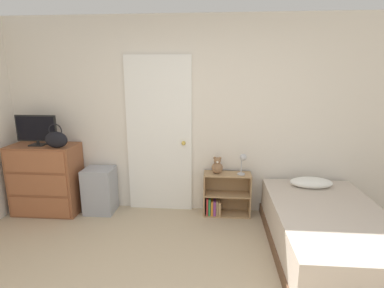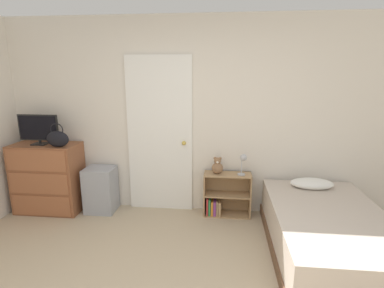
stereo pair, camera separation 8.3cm
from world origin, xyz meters
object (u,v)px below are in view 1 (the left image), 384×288
(handbag, at_px, (56,139))
(teddy_bear, at_px, (217,166))
(desk_lamp, at_px, (243,160))
(tv, at_px, (36,130))
(bookshelf, at_px, (223,197))
(dresser, at_px, (47,179))
(storage_bin, at_px, (100,190))
(bed, at_px, (328,232))

(handbag, relative_size, teddy_bear, 1.38)
(handbag, distance_m, teddy_bear, 2.05)
(handbag, xyz_separation_m, desk_lamp, (2.33, 0.19, -0.27))
(tv, height_order, bookshelf, tv)
(dresser, distance_m, handbag, 0.64)
(dresser, height_order, handbag, handbag)
(handbag, relative_size, bookshelf, 0.50)
(storage_bin, xyz_separation_m, bookshelf, (1.66, 0.06, -0.06))
(bed, bearing_deg, teddy_bear, 145.01)
(storage_bin, distance_m, bed, 2.83)
(tv, relative_size, bed, 0.28)
(storage_bin, relative_size, bed, 0.32)
(dresser, bearing_deg, tv, -161.21)
(tv, relative_size, teddy_bear, 2.41)
(desk_lamp, distance_m, bed, 1.25)
(bed, bearing_deg, handbag, 169.59)
(tv, height_order, teddy_bear, tv)
(dresser, xyz_separation_m, tv, (-0.05, -0.02, 0.67))
(dresser, bearing_deg, teddy_bear, 2.59)
(tv, distance_m, desk_lamp, 2.67)
(handbag, xyz_separation_m, storage_bin, (0.44, 0.18, -0.74))
(teddy_bear, bearing_deg, tv, -177.06)
(desk_lamp, relative_size, bed, 0.15)
(tv, xyz_separation_m, bed, (3.47, -0.69, -0.89))
(tv, bearing_deg, bookshelf, 3.07)
(tv, relative_size, bookshelf, 0.87)
(teddy_bear, bearing_deg, storage_bin, -178.20)
(tv, bearing_deg, bed, -11.21)
(dresser, height_order, bookshelf, dresser)
(handbag, bearing_deg, tv, 161.03)
(bookshelf, height_order, desk_lamp, desk_lamp)
(desk_lamp, bearing_deg, tv, -178.18)
(storage_bin, xyz_separation_m, bed, (2.72, -0.76, -0.06))
(handbag, height_order, teddy_bear, handbag)
(handbag, relative_size, bed, 0.16)
(desk_lamp, bearing_deg, handbag, -175.30)
(tv, xyz_separation_m, bookshelf, (2.41, 0.13, -0.90))
(desk_lamp, bearing_deg, storage_bin, -179.57)
(dresser, distance_m, desk_lamp, 2.61)
(handbag, bearing_deg, bookshelf, 6.45)
(tv, bearing_deg, storage_bin, 5.31)
(handbag, xyz_separation_m, bookshelf, (2.09, 0.24, -0.80))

